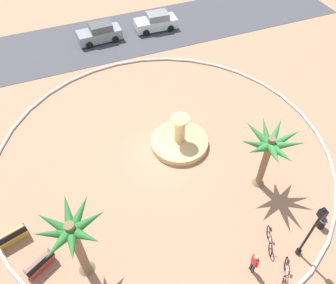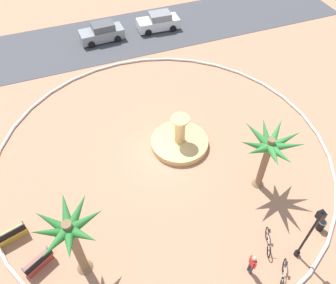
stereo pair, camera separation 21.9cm
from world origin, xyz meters
name	(u,v)px [view 1 (the left image)]	position (x,y,z in m)	size (l,w,h in m)	color
ground_plane	(163,155)	(0.00, 0.00, 0.00)	(80.00, 80.00, 0.00)	tan
plaza_curb	(163,154)	(0.00, 0.00, 0.10)	(22.20, 22.20, 0.20)	silver
street_asphalt	(104,39)	(0.00, 15.50, 0.01)	(48.00, 8.00, 0.03)	#424247
fountain	(179,141)	(1.38, 0.48, 0.34)	(3.90, 3.90, 2.51)	tan
palm_tree_near_fountain	(270,147)	(4.71, -4.28, 3.39)	(3.74, 3.71, 4.33)	brown
palm_tree_by_curb	(73,235)	(-6.42, -5.71, 3.67)	(3.34, 3.41, 4.83)	brown
bench_east	(41,265)	(-8.57, -4.78, 0.35)	(1.64, 1.21, 1.00)	#B73D33
bench_west	(13,237)	(-9.74, -2.67, 0.35)	(1.68, 0.90, 1.00)	gold
lamppost	(312,229)	(4.24, -9.01, 2.58)	(0.32, 0.32, 4.41)	black
trash_bin	(322,223)	(6.34, -8.18, 0.39)	(0.46, 0.46, 0.73)	black
bicycle_red_frame	(285,272)	(2.83, -9.76, 0.38)	(1.15, 1.35, 0.94)	black
bicycle_by_lamppost	(269,240)	(3.06, -7.97, 0.38)	(0.83, 1.56, 0.94)	black
person_cyclist_helmet	(254,263)	(1.44, -8.91, 0.92)	(0.22, 0.53, 1.65)	#33333D
parked_car_leftmost	(100,33)	(-0.37, 15.35, 0.78)	(4.06, 2.04, 1.67)	gray
parked_car_second	(156,22)	(5.22, 15.36, 0.78)	(4.08, 2.07, 1.67)	silver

